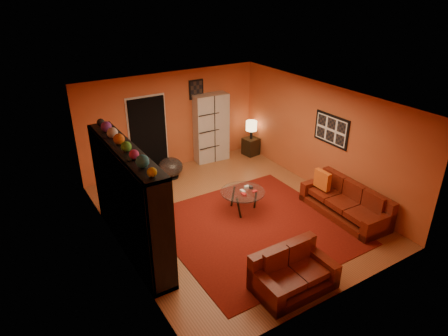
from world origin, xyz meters
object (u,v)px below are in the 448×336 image
loveseat (291,272)px  side_table (251,146)px  sofa (347,203)px  table_lamp (251,126)px  coffee_table (243,193)px  entertainment_unit (129,200)px  bowl_chair (170,167)px  storage_cabinet (211,128)px  tv (133,202)px

loveseat → side_table: bearing=-28.1°
sofa → table_lamp: 3.87m
coffee_table → entertainment_unit: bearing=-179.9°
coffee_table → bowl_chair: (-0.66, 2.37, -0.16)m
table_lamp → side_table: bearing=0.0°
entertainment_unit → sofa: entertainment_unit is taller
bowl_chair → storage_cabinet: bearing=16.2°
coffee_table → storage_cabinet: storage_cabinet is taller
loveseat → coffee_table: loveseat is taller
storage_cabinet → table_lamp: storage_cabinet is taller
loveseat → table_lamp: size_ratio=2.56×
storage_cabinet → entertainment_unit: bearing=-136.2°
table_lamp → tv: bearing=-150.6°
tv → loveseat: (1.82, -2.39, -0.72)m
sofa → storage_cabinet: storage_cabinet is taller
loveseat → coffee_table: (0.66, 2.42, 0.16)m
entertainment_unit → loveseat: size_ratio=2.21×
table_lamp → loveseat: bearing=-118.4°
storage_cabinet → coffee_table: bearing=-102.4°
entertainment_unit → storage_cabinet: size_ratio=1.57×
coffee_table → table_lamp: 3.22m
sofa → loveseat: bearing=-154.3°
entertainment_unit → coffee_table: bearing=0.1°
loveseat → side_table: size_ratio=2.72×
entertainment_unit → tv: size_ratio=3.01×
loveseat → table_lamp: 5.62m
coffee_table → table_lamp: (1.99, 2.49, 0.43)m
storage_cabinet → table_lamp: size_ratio=3.60×
tv → sofa: tv is taller
sofa → entertainment_unit: bearing=165.6°
side_table → entertainment_unit: bearing=-151.1°
entertainment_unit → tv: (0.05, -0.03, -0.04)m
entertainment_unit → sofa: bearing=-16.8°
table_lamp → bowl_chair: bearing=-177.3°
sofa → storage_cabinet: size_ratio=1.07×
tv → coffee_table: tv is taller
entertainment_unit → coffee_table: (2.53, 0.00, -0.60)m
sofa → side_table: size_ratio=4.11×
coffee_table → side_table: 3.20m
entertainment_unit → side_table: size_ratio=6.00×
loveseat → coffee_table: 2.52m
sofa → tv: bearing=165.8°
loveseat → bowl_chair: size_ratio=2.08×
side_table → bowl_chair: bearing=-177.3°
loveseat → storage_cabinet: (1.49, 5.22, 0.67)m
loveseat → table_lamp: (2.66, 4.92, 0.59)m
tv → bowl_chair: (1.83, 2.40, -0.72)m
coffee_table → storage_cabinet: 2.96m
sofa → table_lamp: size_ratio=3.87×
coffee_table → storage_cabinet: bearing=73.6°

